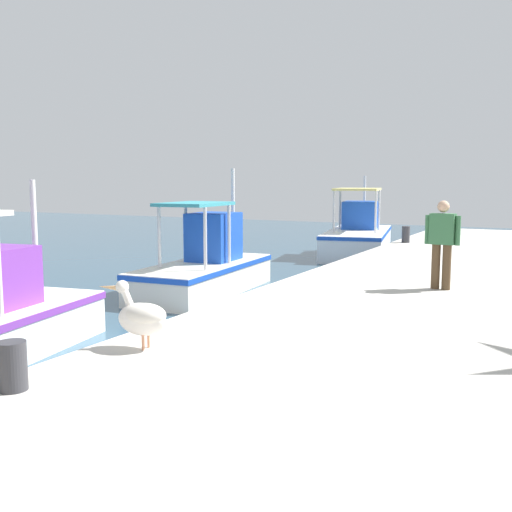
# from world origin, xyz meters

# --- Properties ---
(fishing_boat_third) EXTENTS (4.87, 2.19, 3.16)m
(fishing_boat_third) POSITION_xyz_m (4.09, 2.93, 0.65)
(fishing_boat_third) COLOR silver
(fishing_boat_third) RESTS_ON ground
(fishing_boat_fourth) EXTENTS (6.15, 3.33, 3.03)m
(fishing_boat_fourth) POSITION_xyz_m (13.42, 1.94, 0.70)
(fishing_boat_fourth) COLOR white
(fishing_boat_fourth) RESTS_ON ground
(pelican) EXTENTS (0.41, 0.96, 0.82)m
(pelican) POSITION_xyz_m (-2.90, -0.65, 1.20)
(pelican) COLOR tan
(pelican) RESTS_ON quay_pier
(fisherman_standing) EXTENTS (0.26, 0.65, 1.66)m
(fisherman_standing) POSITION_xyz_m (2.86, -3.09, 1.73)
(fisherman_standing) COLOR #4C3823
(fisherman_standing) RESTS_ON quay_pier
(mooring_bollard_third) EXTENTS (0.28, 0.28, 0.48)m
(mooring_bollard_third) POSITION_xyz_m (-4.64, -0.45, 1.04)
(mooring_bollard_third) COLOR #333338
(mooring_bollard_third) RESTS_ON quay_pier
(mooring_bollard_fourth) EXTENTS (0.26, 0.26, 0.54)m
(mooring_bollard_fourth) POSITION_xyz_m (11.07, -0.45, 1.07)
(mooring_bollard_fourth) COLOR #333338
(mooring_bollard_fourth) RESTS_ON quay_pier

